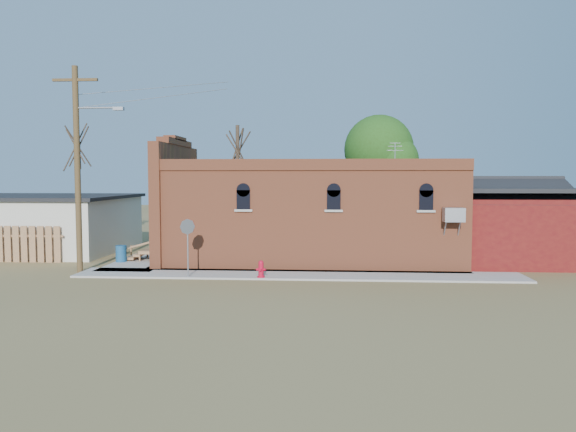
# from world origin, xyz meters

# --- Properties ---
(ground) EXTENTS (120.00, 120.00, 0.00)m
(ground) POSITION_xyz_m (0.00, 0.00, 0.00)
(ground) COLOR brown
(ground) RESTS_ON ground
(sidewalk_south) EXTENTS (19.00, 2.20, 0.08)m
(sidewalk_south) POSITION_xyz_m (1.50, 0.90, 0.04)
(sidewalk_south) COLOR #9E9991
(sidewalk_south) RESTS_ON ground
(sidewalk_west) EXTENTS (2.60, 10.00, 0.08)m
(sidewalk_west) POSITION_xyz_m (-6.30, 6.00, 0.04)
(sidewalk_west) COLOR #9E9991
(sidewalk_west) RESTS_ON ground
(brick_bar) EXTENTS (16.40, 7.97, 6.30)m
(brick_bar) POSITION_xyz_m (1.64, 5.49, 2.34)
(brick_bar) COLOR #B75A37
(brick_bar) RESTS_ON ground
(red_shed) EXTENTS (5.40, 6.40, 4.30)m
(red_shed) POSITION_xyz_m (11.50, 5.50, 2.27)
(red_shed) COLOR #580F12
(red_shed) RESTS_ON ground
(wood_fence) EXTENTS (5.20, 0.10, 1.80)m
(wood_fence) POSITION_xyz_m (-12.80, 3.80, 0.90)
(wood_fence) COLOR #8E5940
(wood_fence) RESTS_ON ground
(utility_pole) EXTENTS (3.12, 0.26, 9.00)m
(utility_pole) POSITION_xyz_m (-8.14, 1.20, 4.77)
(utility_pole) COLOR #4A341D
(utility_pole) RESTS_ON ground
(tree_bare_near) EXTENTS (2.80, 2.80, 7.65)m
(tree_bare_near) POSITION_xyz_m (-3.00, 13.00, 5.96)
(tree_bare_near) COLOR #4F3A2D
(tree_bare_near) RESTS_ON ground
(tree_bare_far) EXTENTS (2.80, 2.80, 8.16)m
(tree_bare_far) POSITION_xyz_m (-14.00, 14.00, 6.36)
(tree_bare_far) COLOR #4F3A2D
(tree_bare_far) RESTS_ON ground
(tree_leafy) EXTENTS (4.40, 4.40, 8.15)m
(tree_leafy) POSITION_xyz_m (6.00, 13.50, 5.93)
(tree_leafy) COLOR #4F3A2D
(tree_leafy) RESTS_ON ground
(fire_hydrant) EXTENTS (0.41, 0.40, 0.71)m
(fire_hydrant) POSITION_xyz_m (0.01, -0.00, 0.43)
(fire_hydrant) COLOR red
(fire_hydrant) RESTS_ON sidewalk_south
(stop_sign) EXTENTS (0.54, 0.46, 2.41)m
(stop_sign) POSITION_xyz_m (-3.04, 0.00, 1.93)
(stop_sign) COLOR #939297
(stop_sign) RESTS_ON sidewalk_south
(trash_barrel) EXTENTS (0.57, 0.57, 0.79)m
(trash_barrel) POSITION_xyz_m (-7.30, 3.81, 0.48)
(trash_barrel) COLOR navy
(trash_barrel) RESTS_ON sidewalk_west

